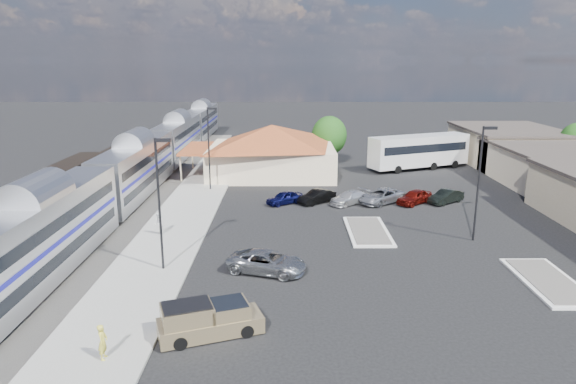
{
  "coord_description": "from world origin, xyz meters",
  "views": [
    {
      "loc": [
        -2.7,
        -38.14,
        13.72
      ],
      "look_at": [
        -2.58,
        4.41,
        2.8
      ],
      "focal_mm": 32.0,
      "sensor_mm": 36.0,
      "label": 1
    }
  ],
  "objects_px": {
    "pickup_truck": "(210,320)",
    "suv": "(267,262)",
    "coach_bus": "(419,150)",
    "station_depot": "(271,150)"
  },
  "relations": [
    {
      "from": "pickup_truck",
      "to": "suv",
      "type": "height_order",
      "value": "pickup_truck"
    },
    {
      "from": "suv",
      "to": "coach_bus",
      "type": "xyz_separation_m",
      "value": [
        18.44,
        33.65,
        1.79
      ]
    },
    {
      "from": "pickup_truck",
      "to": "coach_bus",
      "type": "bearing_deg",
      "value": -46.48
    },
    {
      "from": "station_depot",
      "to": "suv",
      "type": "xyz_separation_m",
      "value": [
        0.58,
        -30.29,
        -2.39
      ]
    },
    {
      "from": "station_depot",
      "to": "pickup_truck",
      "type": "relative_size",
      "value": 3.27
    },
    {
      "from": "coach_bus",
      "to": "suv",
      "type": "bearing_deg",
      "value": 128.42
    },
    {
      "from": "station_depot",
      "to": "coach_bus",
      "type": "bearing_deg",
      "value": 10.03
    },
    {
      "from": "station_depot",
      "to": "coach_bus",
      "type": "distance_m",
      "value": 19.32
    },
    {
      "from": "station_depot",
      "to": "suv",
      "type": "distance_m",
      "value": 30.39
    },
    {
      "from": "station_depot",
      "to": "suv",
      "type": "relative_size",
      "value": 3.46
    }
  ]
}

